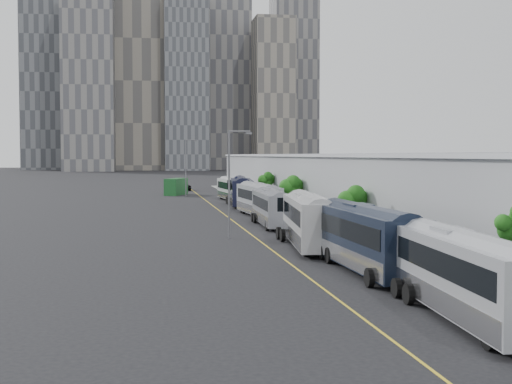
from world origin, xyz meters
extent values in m
plane|color=black|center=(0.00, 0.00, 0.00)|extent=(800.00, 800.00, 0.00)
cube|color=gray|center=(9.00, 55.00, 0.06)|extent=(10.00, 170.00, 0.12)
cube|color=gold|center=(-1.50, 55.00, 0.01)|extent=(0.12, 160.00, 0.02)
cube|color=gray|center=(13.00, 55.00, 3.40)|extent=(12.00, 160.00, 6.80)
cube|color=gray|center=(13.00, 55.00, 5.85)|extent=(12.45, 160.40, 2.57)
cube|color=gray|center=(7.10, 55.00, 7.00)|extent=(0.30, 160.00, 0.40)
cube|color=slate|center=(-35.00, 300.00, 47.50)|extent=(22.00, 22.00, 95.00)
cube|color=gray|center=(-12.00, 320.00, 60.00)|extent=(26.00, 24.00, 120.00)
cube|color=slate|center=(8.00, 310.00, 40.00)|extent=(20.00, 20.00, 80.00)
cube|color=slate|center=(28.00, 330.00, 52.50)|extent=(24.00, 24.00, 105.00)
cube|color=gray|center=(48.00, 305.00, 35.00)|extent=(18.00, 18.00, 70.00)
cube|color=slate|center=(-55.00, 340.00, 55.00)|extent=(28.00, 26.00, 110.00)
cube|color=slate|center=(65.00, 340.00, 45.00)|extent=(22.00, 22.00, 90.00)
cube|color=#9699A0|center=(2.78, 7.47, 1.92)|extent=(3.34, 13.11, 3.15)
cube|color=black|center=(2.78, 7.27, 2.49)|extent=(3.31, 11.56, 1.07)
cube|color=silver|center=(2.78, 7.47, 0.92)|extent=(3.37, 12.86, 1.01)
cube|color=#9699A0|center=(2.78, 8.97, 3.65)|extent=(1.42, 2.27, 0.30)
cube|color=black|center=(2.39, 20.23, 2.04)|extent=(3.09, 13.84, 3.34)
cube|color=black|center=(2.39, 20.02, 2.64)|extent=(3.11, 12.19, 1.14)
cube|color=silver|center=(2.39, 20.23, 0.97)|extent=(3.12, 13.57, 1.07)
cube|color=black|center=(2.39, 21.82, 3.87)|extent=(1.43, 2.36, 0.32)
cube|color=#B3B3B5|center=(1.63, 32.03, 2.06)|extent=(4.19, 14.09, 3.36)
cube|color=black|center=(1.63, 31.82, 2.66)|extent=(4.08, 12.44, 1.14)
cube|color=silver|center=(1.63, 32.03, 0.98)|extent=(4.20, 13.82, 1.08)
cube|color=#B3B3B5|center=(1.63, 33.63, 3.90)|extent=(1.62, 2.48, 0.32)
cube|color=slate|center=(1.67, 48.50, 1.83)|extent=(2.80, 12.40, 2.99)
cube|color=black|center=(1.67, 48.31, 2.36)|extent=(2.82, 10.92, 1.02)
cube|color=silver|center=(1.67, 48.50, 0.87)|extent=(2.84, 12.15, 0.96)
cube|color=slate|center=(1.67, 49.92, 3.46)|extent=(1.29, 2.12, 0.28)
cube|color=#9A9DA4|center=(2.17, 60.10, 1.93)|extent=(3.47, 13.18, 3.16)
cube|color=black|center=(2.17, 59.90, 2.50)|extent=(3.43, 11.62, 1.07)
cube|color=silver|center=(2.17, 60.10, 0.92)|extent=(3.49, 12.92, 1.01)
cube|color=#9A9DA4|center=(2.17, 61.60, 3.66)|extent=(1.45, 2.29, 0.30)
cube|color=black|center=(2.35, 76.38, 2.04)|extent=(4.12, 13.97, 3.34)
cube|color=black|center=(2.35, 76.17, 2.64)|extent=(4.01, 12.33, 1.13)
cube|color=silver|center=(2.35, 76.38, 0.97)|extent=(4.13, 13.70, 1.07)
cube|color=black|center=(2.35, 77.97, 3.86)|extent=(1.60, 2.46, 0.32)
cube|color=silver|center=(2.50, 88.42, 1.82)|extent=(3.41, 12.46, 2.98)
cube|color=black|center=(2.50, 88.23, 2.36)|extent=(3.36, 11.00, 1.01)
cube|color=silver|center=(2.50, 88.42, 0.87)|extent=(3.44, 12.22, 0.95)
cube|color=silver|center=(2.50, 89.84, 3.46)|extent=(1.39, 2.17, 0.28)
cylinder|color=black|center=(6.26, 10.37, 1.91)|extent=(0.18, 0.18, 3.82)
sphere|color=#155513|center=(6.26, 10.37, 3.66)|extent=(1.08, 1.08, 1.08)
cylinder|color=black|center=(5.76, 34.66, 1.66)|extent=(0.18, 0.18, 3.31)
sphere|color=#155513|center=(5.76, 34.66, 3.35)|extent=(2.09, 2.09, 2.09)
cylinder|color=black|center=(5.58, 58.44, 1.67)|extent=(0.18, 0.18, 3.33)
sphere|color=#155513|center=(5.58, 58.44, 3.42)|extent=(2.43, 2.43, 2.43)
cylinder|color=black|center=(5.85, 76.70, 1.75)|extent=(0.18, 0.18, 3.50)
sphere|color=#155513|center=(5.85, 76.70, 3.50)|extent=(1.91, 1.91, 1.91)
cylinder|color=#59595E|center=(-3.76, 38.68, 4.57)|extent=(0.18, 0.18, 9.15)
cylinder|color=#59595E|center=(-2.86, 38.68, 9.05)|extent=(1.80, 0.14, 0.14)
cube|color=#59595E|center=(-2.06, 38.68, 8.90)|extent=(0.50, 0.22, 0.18)
cylinder|color=#59595E|center=(-3.91, 101.36, 4.86)|extent=(0.18, 0.18, 9.73)
cylinder|color=#59595E|center=(-3.01, 101.36, 9.63)|extent=(1.80, 0.14, 0.14)
cube|color=#59595E|center=(-2.21, 101.36, 9.48)|extent=(0.50, 0.22, 0.18)
cube|color=#16481F|center=(-5.42, 105.34, 1.47)|extent=(4.48, 6.89, 2.93)
imported|color=black|center=(-3.30, 121.09, 0.79)|extent=(3.05, 5.86, 1.58)
camera|label=1|loc=(-10.73, -20.99, 7.05)|focal=50.00mm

